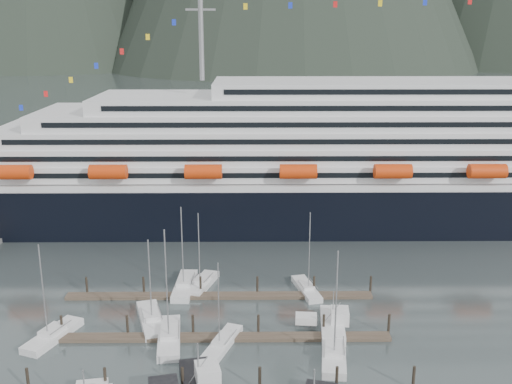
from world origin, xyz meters
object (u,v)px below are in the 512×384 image
(sailboat_d, at_px, (222,344))
(sailboat_f, at_px, (202,284))
(sailboat_b, at_px, (169,338))
(sailboat_a, at_px, (53,336))
(sailboat_e, at_px, (185,286))
(cruise_ship, at_px, (390,166))
(sailboat_h, at_px, (334,355))
(sailboat_g, at_px, (306,289))
(sailboat_c, at_px, (151,320))
(trawler_e, at_px, (332,323))

(sailboat_d, xyz_separation_m, sailboat_f, (-4.16, 19.02, 0.03))
(sailboat_b, bearing_deg, sailboat_f, -16.19)
(sailboat_b, height_order, sailboat_d, sailboat_b)
(sailboat_a, xyz_separation_m, sailboat_e, (16.24, 16.03, -0.00))
(cruise_ship, xyz_separation_m, sailboat_d, (-33.88, -53.96, -11.64))
(sailboat_b, xyz_separation_m, sailboat_h, (21.69, -4.51, -0.00))
(sailboat_e, distance_m, sailboat_g, 19.71)
(sailboat_g, bearing_deg, sailboat_h, 171.83)
(sailboat_g, bearing_deg, sailboat_e, 73.51)
(sailboat_g, bearing_deg, sailboat_c, 101.04)
(trawler_e, bearing_deg, sailboat_b, 103.25)
(sailboat_b, xyz_separation_m, sailboat_e, (0.32, 16.74, -0.02))
(sailboat_a, bearing_deg, sailboat_g, -46.02)
(sailboat_a, bearing_deg, sailboat_f, -26.88)
(sailboat_a, height_order, sailboat_b, sailboat_b)
(sailboat_h, relative_size, trawler_e, 1.57)
(sailboat_c, xyz_separation_m, sailboat_e, (3.59, 11.58, 0.00))
(sailboat_h, bearing_deg, sailboat_f, 47.22)
(cruise_ship, height_order, sailboat_d, cruise_ship)
(sailboat_c, height_order, sailboat_g, sailboat_g)
(sailboat_h, bearing_deg, sailboat_c, 75.88)
(sailboat_c, relative_size, sailboat_h, 0.87)
(sailboat_d, relative_size, sailboat_e, 0.86)
(sailboat_h, xyz_separation_m, trawler_e, (0.73, 7.79, 0.38))
(sailboat_d, distance_m, sailboat_g, 21.25)
(sailboat_a, xyz_separation_m, sailboat_b, (15.92, -0.71, 0.02))
(sailboat_a, distance_m, sailboat_b, 15.93)
(cruise_ship, xyz_separation_m, sailboat_e, (-40.79, -35.77, -11.60))
(sailboat_b, bearing_deg, cruise_ship, -44.32)
(sailboat_g, height_order, trawler_e, sailboat_g)
(sailboat_c, bearing_deg, sailboat_e, -33.82)
(cruise_ship, bearing_deg, sailboat_h, -108.81)
(cruise_ship, distance_m, sailboat_c, 65.93)
(sailboat_a, bearing_deg, sailboat_c, -49.07)
(sailboat_e, bearing_deg, sailboat_b, -178.76)
(sailboat_e, bearing_deg, trawler_e, -119.01)
(cruise_ship, relative_size, sailboat_b, 12.44)
(sailboat_f, relative_size, sailboat_g, 0.96)
(sailboat_f, bearing_deg, sailboat_e, 123.44)
(sailboat_a, bearing_deg, sailboat_h, -76.37)
(sailboat_a, height_order, sailboat_h, sailboat_h)
(sailboat_f, bearing_deg, sailboat_d, -150.90)
(sailboat_d, xyz_separation_m, sailboat_g, (12.76, 17.00, 0.01))
(trawler_e, bearing_deg, sailboat_g, 16.11)
(sailboat_a, bearing_deg, sailboat_e, -23.84)
(sailboat_e, height_order, sailboat_f, sailboat_e)
(sailboat_h, bearing_deg, trawler_e, 1.73)
(sailboat_a, height_order, sailboat_e, sailboat_e)
(sailboat_e, xyz_separation_m, sailboat_g, (19.67, -1.19, -0.03))
(sailboat_d, relative_size, sailboat_f, 0.95)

